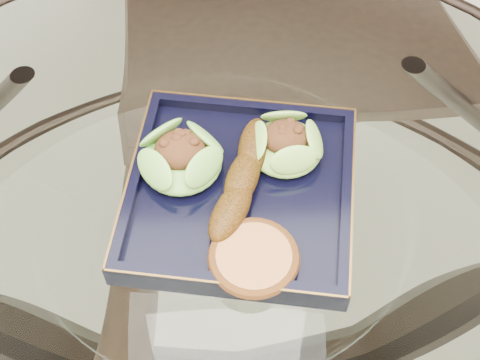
{
  "coord_description": "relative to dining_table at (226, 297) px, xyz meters",
  "views": [
    {
      "loc": [
        0.01,
        -0.41,
        1.44
      ],
      "look_at": [
        0.02,
        0.05,
        0.8
      ],
      "focal_mm": 50.0,
      "sensor_mm": 36.0,
      "label": 1
    }
  ],
  "objects": [
    {
      "name": "dining_table",
      "position": [
        0.0,
        0.0,
        0.0
      ],
      "size": [
        1.13,
        1.13,
        0.77
      ],
      "color": "white",
      "rests_on": "ground"
    },
    {
      "name": "lettuce_wrap_right",
      "position": [
        0.08,
        0.11,
        0.2
      ],
      "size": [
        0.12,
        0.12,
        0.03
      ],
      "primitive_type": "ellipsoid",
      "rotation": [
        0.0,
        0.0,
        -0.35
      ],
      "color": "#73A830",
      "rests_on": "navy_plate"
    },
    {
      "name": "dining_chair",
      "position": [
        0.09,
        0.55,
        -0.02
      ],
      "size": [
        0.5,
        0.5,
        1.03
      ],
      "rotation": [
        0.0,
        0.0,
        0.13
      ],
      "color": "black",
      "rests_on": "ground"
    },
    {
      "name": "roasted_plantain",
      "position": [
        0.03,
        0.06,
        0.2
      ],
      "size": [
        0.09,
        0.18,
        0.03
      ],
      "primitive_type": "ellipsoid",
      "rotation": [
        0.0,
        0.0,
        1.25
      ],
      "color": "#583209",
      "rests_on": "navy_plate"
    },
    {
      "name": "lettuce_wrap_left",
      "position": [
        -0.05,
        0.09,
        0.2
      ],
      "size": [
        0.13,
        0.13,
        0.04
      ],
      "primitive_type": "ellipsoid",
      "rotation": [
        0.0,
        0.0,
        0.32
      ],
      "color": "#57A42F",
      "rests_on": "navy_plate"
    },
    {
      "name": "navy_plate",
      "position": [
        0.02,
        0.05,
        0.17
      ],
      "size": [
        0.31,
        0.31,
        0.02
      ],
      "primitive_type": "cube",
      "rotation": [
        0.0,
        0.0,
        -0.16
      ],
      "color": "black",
      "rests_on": "dining_table"
    },
    {
      "name": "crumb_patty",
      "position": [
        0.03,
        -0.05,
        0.19
      ],
      "size": [
        0.1,
        0.1,
        0.02
      ],
      "primitive_type": "cylinder",
      "rotation": [
        0.0,
        0.0,
        0.07
      ],
      "color": "#B8743D",
      "rests_on": "navy_plate"
    }
  ]
}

